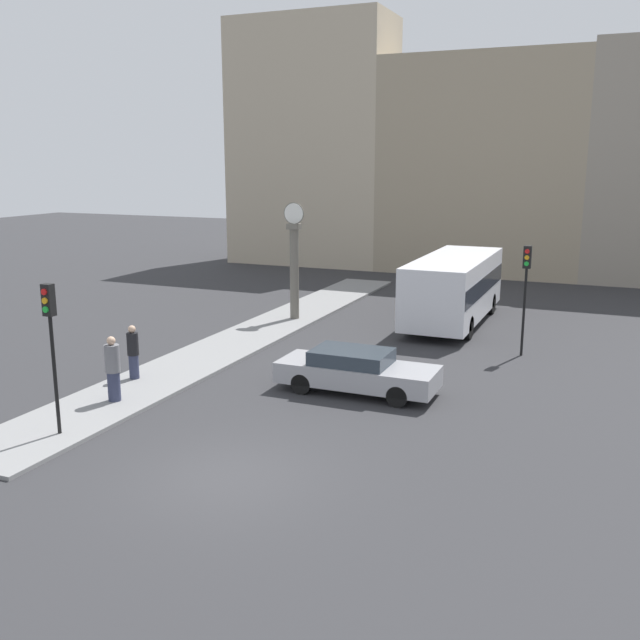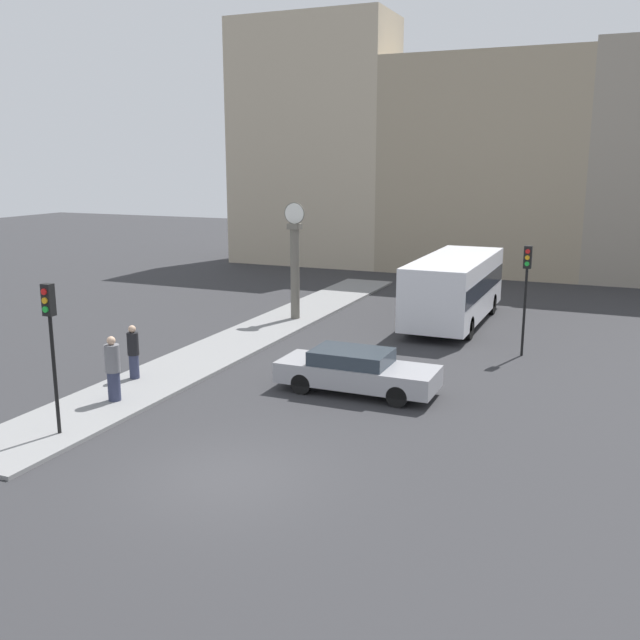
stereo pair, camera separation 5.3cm
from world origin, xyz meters
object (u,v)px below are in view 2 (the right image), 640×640
(traffic_light_far, at_px, (526,278))
(pedestrian_black_jacket, at_px, (133,352))
(sedan_car, at_px, (356,371))
(street_clock, at_px, (295,264))
(traffic_light_near, at_px, (51,327))
(bus_distant, at_px, (455,286))
(pedestrian_grey_jacket, at_px, (113,369))

(traffic_light_far, relative_size, pedestrian_black_jacket, 2.30)
(sedan_car, relative_size, street_clock, 0.96)
(traffic_light_near, height_order, pedestrian_black_jacket, traffic_light_near)
(traffic_light_far, distance_m, street_clock, 9.73)
(traffic_light_near, xyz_separation_m, street_clock, (-0.19, 13.97, -0.34))
(bus_distant, relative_size, traffic_light_far, 2.10)
(street_clock, distance_m, pedestrian_black_jacket, 9.74)
(sedan_car, relative_size, pedestrian_black_jacket, 2.80)
(sedan_car, distance_m, traffic_light_far, 7.43)
(sedan_car, xyz_separation_m, traffic_light_near, (-5.46, -6.06, 2.10))
(pedestrian_black_jacket, relative_size, pedestrian_grey_jacket, 0.91)
(sedan_car, bearing_deg, street_clock, 125.54)
(street_clock, bearing_deg, pedestrian_black_jacket, -95.48)
(street_clock, xyz_separation_m, pedestrian_grey_jacket, (-0.14, -11.48, -1.40))
(pedestrian_black_jacket, bearing_deg, traffic_light_far, 36.25)
(traffic_light_near, height_order, traffic_light_far, traffic_light_far)
(traffic_light_far, height_order, street_clock, street_clock)
(traffic_light_far, xyz_separation_m, pedestrian_black_jacket, (-10.45, -7.66, -1.79))
(bus_distant, bearing_deg, sedan_car, -93.33)
(sedan_car, bearing_deg, bus_distant, 86.67)
(traffic_light_near, distance_m, street_clock, 13.97)
(sedan_car, relative_size, traffic_light_far, 1.22)
(sedan_car, bearing_deg, traffic_light_far, 57.04)
(sedan_car, height_order, traffic_light_near, traffic_light_near)
(traffic_light_near, relative_size, traffic_light_far, 0.97)
(street_clock, height_order, pedestrian_black_jacket, street_clock)
(sedan_car, relative_size, traffic_light_near, 1.26)
(pedestrian_black_jacket, bearing_deg, bus_distant, 58.51)
(street_clock, relative_size, pedestrian_grey_jacket, 2.64)
(bus_distant, bearing_deg, traffic_light_far, -50.55)
(traffic_light_far, distance_m, pedestrian_black_jacket, 13.08)
(bus_distant, bearing_deg, pedestrian_grey_jacket, -115.15)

